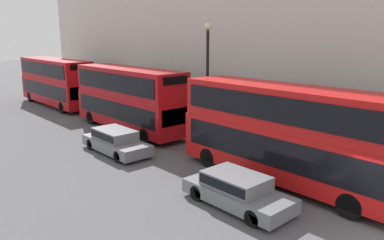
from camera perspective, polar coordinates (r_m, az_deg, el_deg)
name	(u,v)px	position (r m, az deg, el deg)	size (l,w,h in m)	color
ground_plane	(378,236)	(14.58, 26.45, -15.53)	(200.00, 200.00, 0.00)	#515154
bus_leading	(285,131)	(17.16, 14.03, -1.57)	(2.59, 10.58, 4.42)	red
bus_second_in_queue	(129,97)	(26.31, -9.61, 3.55)	(2.59, 10.30, 4.39)	#A80F14
bus_third_in_queue	(56,80)	(37.44, -20.07, 5.70)	(2.59, 10.92, 4.39)	#A80F14
car_dark_sedan	(237,189)	(15.02, 6.86, -10.40)	(1.90, 4.50, 1.30)	slate
car_hatchback	(116,140)	(21.76, -11.56, -3.07)	(1.82, 4.77, 1.35)	slate
street_lamp	(208,71)	(22.89, 2.38, 7.43)	(0.44, 0.44, 7.28)	black
pedestrian	(347,165)	(18.60, 22.56, -6.40)	(0.36, 0.36, 1.69)	#334C6B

